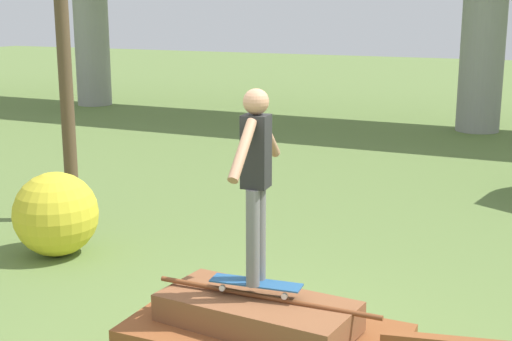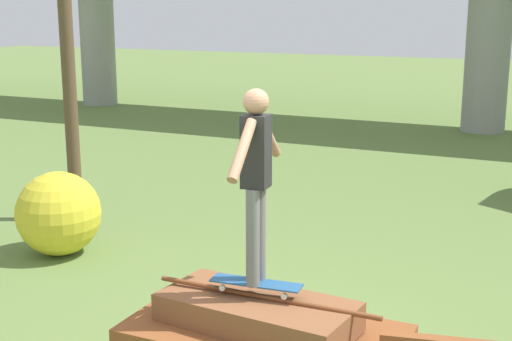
# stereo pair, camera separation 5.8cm
# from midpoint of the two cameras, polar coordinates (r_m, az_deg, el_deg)

# --- Properties ---
(scrap_pile) EXTENTS (2.45, 1.26, 0.67)m
(scrap_pile) POSITION_cam_midpoint_polar(r_m,az_deg,el_deg) (6.53, 0.29, -13.22)
(scrap_pile) COLOR brown
(scrap_pile) RESTS_ON ground_plane
(skateboard) EXTENTS (0.84, 0.28, 0.09)m
(skateboard) POSITION_cam_midpoint_polar(r_m,az_deg,el_deg) (6.40, -0.26, -9.03)
(skateboard) COLOR #23517F
(skateboard) RESTS_ON scrap_pile
(skater) EXTENTS (0.24, 1.19, 1.72)m
(skater) POSITION_cam_midpoint_polar(r_m,az_deg,el_deg) (6.09, -0.27, -0.12)
(skater) COLOR slate
(skater) RESTS_ON skateboard
(bush_yellow_flowering) EXTENTS (1.09, 1.09, 1.09)m
(bush_yellow_flowering) POSITION_cam_midpoint_polar(r_m,az_deg,el_deg) (9.51, -15.89, -3.38)
(bush_yellow_flowering) COLOR gold
(bush_yellow_flowering) RESTS_ON ground_plane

